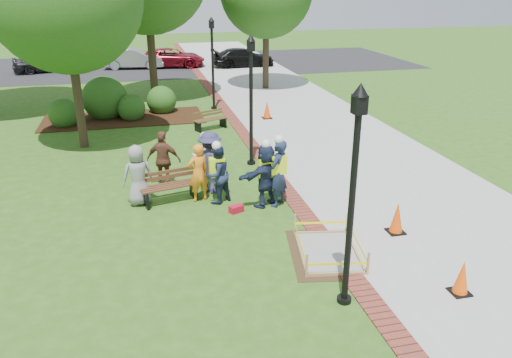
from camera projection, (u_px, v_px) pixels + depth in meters
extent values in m
plane|color=#285116|center=(248.00, 237.00, 12.13)|extent=(100.00, 100.00, 0.00)
cube|color=#9E9E99|center=(308.00, 119.00, 22.23)|extent=(6.00, 60.00, 0.02)
cube|color=maroon|center=(237.00, 124.00, 21.52)|extent=(0.50, 60.00, 0.03)
cube|color=#381E0F|center=(124.00, 119.00, 22.30)|extent=(7.00, 3.00, 0.05)
cube|color=black|center=(167.00, 65.00, 36.49)|extent=(36.00, 12.00, 0.01)
cube|color=#47331E|center=(328.00, 253.00, 11.39)|extent=(2.08, 2.56, 0.01)
cube|color=gray|center=(328.00, 252.00, 11.39)|extent=(1.50, 1.98, 0.04)
cube|color=tan|center=(328.00, 252.00, 11.38)|extent=(1.64, 2.12, 0.08)
cube|color=tan|center=(329.00, 243.00, 11.29)|extent=(1.67, 2.16, 0.55)
cube|color=yellow|center=(329.00, 242.00, 11.28)|extent=(1.61, 2.10, 0.06)
cube|color=brown|center=(169.00, 186.00, 13.83)|extent=(1.68, 0.83, 0.04)
cube|color=brown|center=(166.00, 174.00, 13.95)|extent=(1.58, 0.41, 0.26)
cube|color=black|center=(170.00, 194.00, 13.93)|extent=(1.55, 0.86, 0.47)
cube|color=brown|center=(210.00, 119.00, 20.63)|extent=(1.46, 0.94, 0.04)
cube|color=brown|center=(207.00, 113.00, 20.72)|extent=(1.32, 0.59, 0.23)
cube|color=black|center=(211.00, 125.00, 20.72)|extent=(1.36, 0.94, 0.42)
cube|color=black|center=(459.00, 293.00, 9.92)|extent=(0.38, 0.38, 0.05)
cone|color=#FE5008|center=(462.00, 276.00, 9.78)|extent=(0.30, 0.30, 0.70)
cube|color=black|center=(395.00, 232.00, 12.30)|extent=(0.41, 0.41, 0.05)
cone|color=#EB4B07|center=(397.00, 217.00, 12.15)|extent=(0.32, 0.32, 0.76)
cube|color=black|center=(267.00, 118.00, 22.38)|extent=(0.41, 0.41, 0.05)
cone|color=#FE4B08|center=(267.00, 109.00, 22.23)|extent=(0.32, 0.32, 0.75)
cube|color=#AE0D24|center=(236.00, 209.00, 13.38)|extent=(0.43, 0.34, 0.19)
cylinder|color=black|center=(351.00, 213.00, 8.98)|extent=(0.12, 0.12, 3.80)
cube|color=black|center=(359.00, 104.00, 8.24)|extent=(0.22, 0.22, 0.32)
cone|color=black|center=(361.00, 89.00, 8.14)|extent=(0.28, 0.28, 0.22)
cylinder|color=black|center=(344.00, 299.00, 9.67)|extent=(0.28, 0.28, 0.10)
cylinder|color=black|center=(251.00, 109.00, 16.20)|extent=(0.12, 0.12, 3.80)
cube|color=black|center=(251.00, 46.00, 15.46)|extent=(0.22, 0.22, 0.32)
cone|color=black|center=(251.00, 38.00, 15.36)|extent=(0.28, 0.28, 0.22)
cylinder|color=black|center=(251.00, 162.00, 16.89)|extent=(0.28, 0.28, 0.10)
cylinder|color=black|center=(213.00, 69.00, 23.42)|extent=(0.12, 0.12, 3.80)
cube|color=black|center=(211.00, 25.00, 22.67)|extent=(0.22, 0.22, 0.32)
cone|color=black|center=(211.00, 19.00, 22.58)|extent=(0.28, 0.28, 0.22)
cylinder|color=black|center=(214.00, 108.00, 24.11)|extent=(0.28, 0.28, 0.10)
cylinder|color=#3D2D1E|center=(77.00, 88.00, 17.84)|extent=(0.31, 0.31, 4.39)
cylinder|color=#3D2D1E|center=(151.00, 49.00, 25.02)|extent=(0.39, 0.39, 5.17)
cylinder|color=#3D2D1E|center=(266.00, 50.00, 27.84)|extent=(0.35, 0.35, 4.33)
sphere|color=#1B3E11|center=(66.00, 126.00, 21.24)|extent=(1.28, 1.28, 1.28)
sphere|color=#1B3E11|center=(107.00, 117.00, 22.63)|extent=(2.01, 2.01, 2.01)
sphere|color=#1B3E11|center=(132.00, 120.00, 22.23)|extent=(1.22, 1.22, 1.22)
sphere|color=#1B3E11|center=(162.00, 113.00, 23.40)|extent=(1.36, 1.36, 1.36)
sphere|color=#1B3E11|center=(121.00, 113.00, 23.35)|extent=(0.96, 0.96, 0.96)
imported|color=gray|center=(138.00, 175.00, 13.59)|extent=(0.60, 0.45, 1.70)
imported|color=orange|center=(198.00, 173.00, 13.82)|extent=(0.62, 0.50, 1.67)
imported|color=white|center=(205.00, 158.00, 15.08)|extent=(0.59, 0.46, 1.61)
imported|color=brown|center=(164.00, 160.00, 14.68)|extent=(0.65, 0.55, 1.75)
imported|color=#302E51|center=(210.00, 162.00, 14.35)|extent=(0.68, 0.68, 1.84)
imported|color=#161B3B|center=(266.00, 176.00, 13.51)|extent=(0.66, 0.59, 1.75)
cube|color=#C5E913|center=(266.00, 167.00, 13.42)|extent=(0.42, 0.26, 0.52)
sphere|color=white|center=(266.00, 144.00, 13.17)|extent=(0.25, 0.25, 0.25)
imported|color=#1B2B46|center=(278.00, 173.00, 13.50)|extent=(0.69, 0.70, 1.87)
cube|color=#C5E913|center=(278.00, 164.00, 13.40)|extent=(0.42, 0.26, 0.52)
sphere|color=white|center=(279.00, 139.00, 13.14)|extent=(0.25, 0.25, 0.25)
imported|color=#1C244A|center=(217.00, 175.00, 13.71)|extent=(0.62, 0.56, 1.64)
cube|color=#C5E913|center=(217.00, 167.00, 13.63)|extent=(0.42, 0.26, 0.52)
sphere|color=white|center=(216.00, 146.00, 13.40)|extent=(0.25, 0.25, 0.25)
imported|color=black|center=(48.00, 72.00, 33.70)|extent=(3.22, 5.18, 1.57)
imported|color=#98989D|center=(135.00, 69.00, 34.95)|extent=(2.50, 4.76, 1.49)
imported|color=maroon|center=(172.00, 67.00, 35.57)|extent=(2.58, 4.60, 1.42)
imported|color=black|center=(243.00, 67.00, 35.72)|extent=(2.07, 4.37, 1.40)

